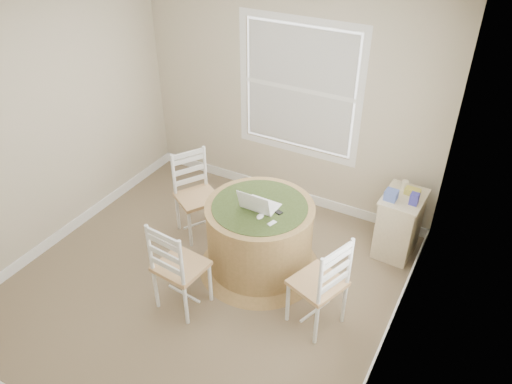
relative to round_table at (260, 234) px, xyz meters
The scene contains 14 objects.
room 0.96m from the round_table, 120.82° to the right, with size 3.64×3.64×2.64m.
round_table is the anchor object (origin of this frame).
chair_left 0.88m from the round_table, 168.42° to the left, with size 0.42×0.40×0.95m, color white, non-canonical shape.
chair_near 0.89m from the round_table, 115.21° to the right, with size 0.42×0.40×0.95m, color white, non-canonical shape.
chair_right 0.89m from the round_table, 26.96° to the right, with size 0.42×0.40×0.95m, color white, non-canonical shape.
laptop 0.38m from the round_table, 73.61° to the right, with size 0.34×0.30×0.23m.
mouse 0.40m from the round_table, 60.35° to the right, with size 0.06×0.10×0.03m, color white.
phone 0.46m from the round_table, 39.62° to the right, with size 0.04×0.09×0.02m, color #B7BABF.
keys 0.41m from the round_table, ahead, with size 0.06×0.05×0.03m, color black.
corner_chest 1.48m from the round_table, 38.60° to the left, with size 0.42×0.55×0.71m.
tissue_box 1.38m from the round_table, 37.59° to the left, with size 0.12×0.12×0.10m, color #5067B8.
box_yellow 1.60m from the round_table, 39.40° to the left, with size 0.15×0.10×0.06m, color gold.
box_blue 1.55m from the round_table, 33.71° to the left, with size 0.08×0.08×0.12m, color #3936A4.
cup_cream 1.58m from the round_table, 43.25° to the left, with size 0.07×0.07×0.09m, color beige.
Camera 1 is at (2.20, -2.93, 3.55)m, focal length 35.00 mm.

